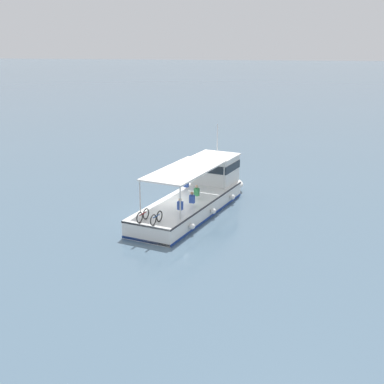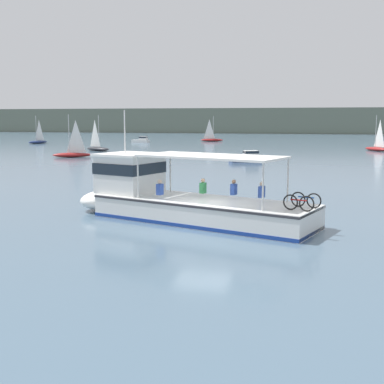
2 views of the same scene
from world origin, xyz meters
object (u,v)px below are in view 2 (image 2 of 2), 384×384
at_px(sailboat_near_starboard, 98,147).
at_px(sailboat_far_right, 72,153).
at_px(sailboat_far_left, 212,139).
at_px(ferry_main, 175,198).
at_px(motorboat_mid_channel, 248,157).
at_px(motorboat_outer_anchorage, 142,140).
at_px(sailboat_off_bow, 377,147).
at_px(sailboat_off_stern, 38,141).

height_order(sailboat_near_starboard, sailboat_far_right, same).
distance_m(sailboat_near_starboard, sailboat_far_left, 36.80).
distance_m(ferry_main, sailboat_far_left, 83.99).
height_order(motorboat_mid_channel, sailboat_far_right, sailboat_far_right).
relative_size(ferry_main, motorboat_outer_anchorage, 3.50).
distance_m(sailboat_off_bow, sailboat_off_stern, 62.62).
xyz_separation_m(motorboat_outer_anchorage, sailboat_far_right, (4.49, -39.21, -0.00)).
bearing_deg(sailboat_far_right, ferry_main, -56.33).
bearing_deg(motorboat_outer_anchorage, sailboat_off_stern, -155.20).
bearing_deg(motorboat_mid_channel, motorboat_outer_anchorage, 123.66).
height_order(motorboat_outer_anchorage, sailboat_off_bow, sailboat_off_bow).
distance_m(sailboat_off_bow, sailboat_far_right, 45.03).
relative_size(motorboat_outer_anchorage, sailboat_far_left, 0.69).
bearing_deg(sailboat_off_bow, sailboat_far_left, 140.40).
relative_size(ferry_main, sailboat_far_left, 2.41).
distance_m(motorboat_mid_channel, sailboat_off_stern, 55.59).
bearing_deg(ferry_main, motorboat_mid_channel, 91.29).
height_order(ferry_main, motorboat_outer_anchorage, ferry_main).
xyz_separation_m(motorboat_outer_anchorage, sailboat_near_starboard, (2.31, -26.69, -0.00)).
distance_m(sailboat_near_starboard, sailboat_far_right, 12.71).
xyz_separation_m(sailboat_far_left, sailboat_off_bow, (30.68, -25.39, 0.00)).
bearing_deg(motorboat_mid_channel, sailboat_off_stern, 144.90).
xyz_separation_m(sailboat_near_starboard, sailboat_off_stern, (-20.81, 18.14, 0.00)).
relative_size(sailboat_far_left, sailboat_far_right, 1.00).
bearing_deg(sailboat_off_stern, motorboat_mid_channel, -35.10).
bearing_deg(sailboat_off_bow, sailboat_near_starboard, -166.56).
bearing_deg(sailboat_off_stern, sailboat_off_bow, -7.60).
height_order(ferry_main, sailboat_off_bow, sailboat_off_bow).
bearing_deg(sailboat_far_right, sailboat_off_stern, 126.87).
height_order(motorboat_outer_anchorage, sailboat_off_stern, sailboat_off_stern).
distance_m(sailboat_near_starboard, sailboat_off_stern, 27.61).
xyz_separation_m(motorboat_outer_anchorage, sailboat_off_bow, (43.57, -16.83, -0.00)).
distance_m(sailboat_far_left, sailboat_off_stern, 35.74).
xyz_separation_m(motorboat_outer_anchorage, sailboat_far_left, (12.88, 8.56, -0.00)).
height_order(motorboat_outer_anchorage, sailboat_far_left, sailboat_far_left).
xyz_separation_m(sailboat_far_right, sailboat_off_stern, (-22.99, 30.66, 0.00)).
distance_m(motorboat_outer_anchorage, sailboat_near_starboard, 26.79).
bearing_deg(motorboat_outer_anchorage, ferry_main, -69.48).
bearing_deg(sailboat_far_left, sailboat_far_right, -99.96).
height_order(sailboat_off_bow, sailboat_far_right, same).
relative_size(sailboat_off_bow, sailboat_off_stern, 1.00).
height_order(sailboat_off_bow, sailboat_off_stern, same).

